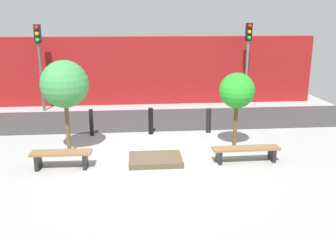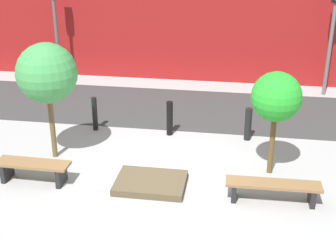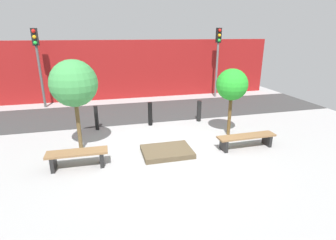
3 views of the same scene
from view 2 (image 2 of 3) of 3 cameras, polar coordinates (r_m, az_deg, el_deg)
name	(u,v)px [view 2 (image 2 of 3)]	position (r m, az deg, el deg)	size (l,w,h in m)	color
ground_plane	(152,183)	(10.48, -2.00, -7.69)	(18.00, 18.00, 0.00)	#959595
road_strip	(179,108)	(14.57, 1.37, 1.45)	(18.00, 3.43, 0.01)	#343434
building_facade	(191,36)	(17.05, 2.84, 10.23)	(16.20, 0.50, 3.20)	maroon
bench_left	(33,168)	(10.80, -16.11, -5.63)	(1.65, 0.50, 0.48)	black
bench_right	(273,188)	(9.93, 12.68, -8.04)	(1.95, 0.45, 0.44)	black
planter_bed	(151,183)	(10.34, -2.13, -7.67)	(1.52, 1.13, 0.15)	#4E422E
tree_behind_left_bench	(47,74)	(11.16, -14.56, 5.49)	(1.41, 1.41, 2.85)	brown
tree_behind_right_bench	(276,98)	(10.40, 13.07, 2.68)	(1.10, 1.10, 2.41)	brown
bollard_far_left	(95,114)	(13.04, -8.92, 0.76)	(0.14, 0.14, 0.95)	black
bollard_left	(170,118)	(12.59, 0.20, 0.21)	(0.17, 0.17, 0.95)	black
bollard_center	(248,124)	(12.48, 9.74, -0.51)	(0.18, 0.18, 0.89)	black
traffic_light_west	(54,9)	(16.93, -13.72, 13.00)	(0.28, 0.27, 3.77)	#4E4E4E
traffic_light_mid_west	(334,16)	(15.94, 19.60, 11.87)	(0.28, 0.27, 3.82)	#5F5F5F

